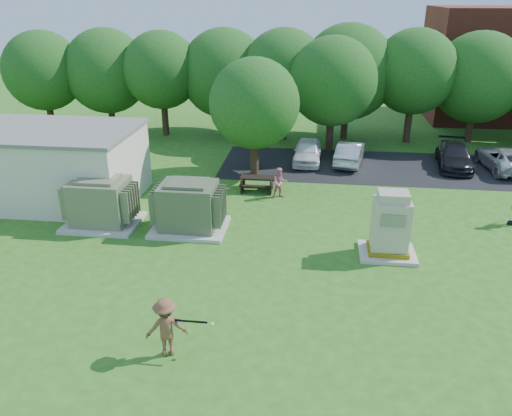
# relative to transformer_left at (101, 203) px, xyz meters

# --- Properties ---
(ground) EXTENTS (120.00, 120.00, 0.00)m
(ground) POSITION_rel_transformer_left_xyz_m (6.50, -4.50, -0.97)
(ground) COLOR #2D6619
(ground) RESTS_ON ground
(service_building) EXTENTS (10.00, 5.00, 3.20)m
(service_building) POSITION_rel_transformer_left_xyz_m (-4.50, 2.50, 0.63)
(service_building) COLOR beige
(service_building) RESTS_ON ground
(service_building_roof) EXTENTS (10.20, 5.20, 0.15)m
(service_building_roof) POSITION_rel_transformer_left_xyz_m (-4.50, 2.50, 2.31)
(service_building_roof) COLOR slate
(service_building_roof) RESTS_ON service_building
(parking_strip) EXTENTS (20.00, 6.00, 0.01)m
(parking_strip) POSITION_rel_transformer_left_xyz_m (13.50, 9.00, -0.96)
(parking_strip) COLOR #232326
(parking_strip) RESTS_ON ground
(transformer_left) EXTENTS (3.00, 2.40, 2.07)m
(transformer_left) POSITION_rel_transformer_left_xyz_m (0.00, 0.00, 0.00)
(transformer_left) COLOR beige
(transformer_left) RESTS_ON ground
(transformer_right) EXTENTS (3.00, 2.40, 2.07)m
(transformer_right) POSITION_rel_transformer_left_xyz_m (3.70, 0.00, 0.00)
(transformer_right) COLOR beige
(transformer_right) RESTS_ON ground
(generator_cabinet) EXTENTS (2.04, 1.67, 2.49)m
(generator_cabinet) POSITION_rel_transformer_left_xyz_m (11.49, -1.24, 0.12)
(generator_cabinet) COLOR beige
(generator_cabinet) RESTS_ON ground
(picnic_table) EXTENTS (1.64, 1.23, 0.70)m
(picnic_table) POSITION_rel_transformer_left_xyz_m (5.93, 4.67, -0.53)
(picnic_table) COLOR black
(picnic_table) RESTS_ON ground
(batter) EXTENTS (1.24, 0.94, 1.71)m
(batter) POSITION_rel_transformer_left_xyz_m (4.99, -7.60, -0.12)
(batter) COLOR brown
(batter) RESTS_ON ground
(person_at_picnic) EXTENTS (0.87, 0.77, 1.47)m
(person_at_picnic) POSITION_rel_transformer_left_xyz_m (7.10, 3.87, -0.24)
(person_at_picnic) COLOR pink
(person_at_picnic) RESTS_ON ground
(car_white) EXTENTS (1.67, 3.83, 1.29)m
(car_white) POSITION_rel_transformer_left_xyz_m (8.24, 9.42, -0.33)
(car_white) COLOR white
(car_white) RESTS_ON ground
(car_silver_a) EXTENTS (2.00, 4.01, 1.26)m
(car_silver_a) POSITION_rel_transformer_left_xyz_m (10.62, 9.47, -0.34)
(car_silver_a) COLOR #B2B2B7
(car_silver_a) RESTS_ON ground
(car_dark) EXTENTS (2.24, 4.48, 1.25)m
(car_dark) POSITION_rel_transformer_left_xyz_m (16.34, 9.58, -0.35)
(car_dark) COLOR black
(car_dark) RESTS_ON ground
(car_silver_b) EXTENTS (2.32, 4.50, 1.21)m
(car_silver_b) POSITION_rel_transformer_left_xyz_m (18.93, 9.43, -0.36)
(car_silver_b) COLOR silver
(car_silver_b) RESTS_ON ground
(batting_equipment) EXTENTS (1.08, 0.26, 0.24)m
(batting_equipment) POSITION_rel_transformer_left_xyz_m (5.68, -7.59, 0.12)
(batting_equipment) COLOR black
(batting_equipment) RESTS_ON ground
(tree_row) EXTENTS (41.30, 13.30, 7.30)m
(tree_row) POSITION_rel_transformer_left_xyz_m (8.25, 14.00, 3.18)
(tree_row) COLOR #47301E
(tree_row) RESTS_ON ground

